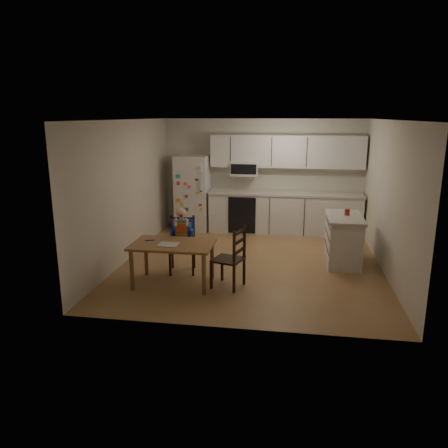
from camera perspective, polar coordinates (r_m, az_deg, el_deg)
room at (r=8.02m, az=4.00°, el=4.50°), size 4.52×5.01×2.51m
refrigerator at (r=9.96m, az=-4.10°, el=4.05°), size 0.72×0.70×1.70m
kitchen_run at (r=9.79m, az=7.82°, el=3.94°), size 3.37×0.62×2.15m
kitchen_island at (r=8.04m, az=15.31°, el=-1.93°), size 0.61×1.16×0.86m
red_cup at (r=8.00m, az=15.80°, el=1.50°), size 0.09×0.09×0.11m
dining_table at (r=6.75m, az=-6.71°, el=-3.26°), size 1.25×0.80×0.67m
napkin at (r=6.65m, az=-7.31°, el=-2.68°), size 0.29×0.25×0.01m
toddler_spoon at (r=6.92m, az=-9.73°, el=-2.09°), size 0.12×0.06×0.02m
chair_booster at (r=7.30m, az=-5.50°, el=-1.19°), size 0.48×0.48×1.10m
chair_side at (r=6.60m, az=1.26°, el=-3.95°), size 0.52×0.52×0.95m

